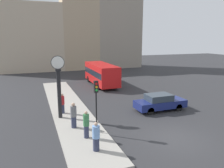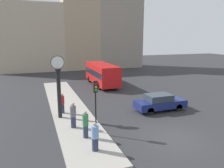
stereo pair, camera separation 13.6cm
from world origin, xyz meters
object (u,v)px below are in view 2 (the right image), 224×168
Objects in this scene: sedan_car at (160,102)px; street_clock at (59,87)px; pedestrian_red_top at (62,103)px; bus_distant at (102,73)px; traffic_light_near at (95,96)px; pedestrian_grey_jacket at (73,115)px; pedestrian_green_hoodie at (86,124)px; pedestrian_blue_stripe at (95,137)px.

sedan_car is 0.93× the size of street_clock.
street_clock is at bearing -108.36° from pedestrian_red_top.
bus_distant is 2.33× the size of traffic_light_near.
pedestrian_grey_jacket is 1.03× the size of pedestrian_green_hoodie.
pedestrian_grey_jacket reaches higher than pedestrian_blue_stripe.
pedestrian_blue_stripe is (0.89, -6.93, -0.03)m from pedestrian_red_top.
street_clock is 2.88× the size of pedestrian_red_top.
bus_distant is at bearing 56.73° from pedestrian_red_top.
sedan_car is 2.50× the size of pedestrian_grey_jacket.
traffic_light_near is 0.72× the size of street_clock.
street_clock is (-6.87, -10.96, 0.96)m from bus_distant.
street_clock is at bearing 118.03° from traffic_light_near.
bus_distant is 11.96m from pedestrian_red_top.
bus_distant is 4.64× the size of pedestrian_green_hoodie.
traffic_light_near is at bearing -108.77° from bus_distant.
street_clock is (-8.51, 0.92, 1.84)m from sedan_car.
pedestrian_blue_stripe is (-0.71, -2.34, -1.69)m from traffic_light_near.
traffic_light_near reaches higher than pedestrian_red_top.
bus_distant reaches higher than sedan_car.
pedestrian_blue_stripe is (0.12, -1.76, -0.05)m from pedestrian_green_hoodie.
bus_distant is 12.97m from street_clock.
pedestrian_grey_jacket is at bearing -84.57° from pedestrian_red_top.
sedan_car is at bearing -82.14° from bus_distant.
street_clock is (-1.92, 3.61, -0.05)m from traffic_light_near.
pedestrian_red_top is (-1.60, 4.58, -1.66)m from traffic_light_near.
sedan_car is 8.12m from pedestrian_green_hoodie.
pedestrian_red_top is at bearing 166.97° from sedan_car.
pedestrian_blue_stripe is at bearing -82.71° from pedestrian_red_top.
traffic_light_near reaches higher than sedan_car.
bus_distant is at bearing 71.48° from pedestrian_blue_stripe.
bus_distant reaches higher than pedestrian_grey_jacket.
pedestrian_grey_jacket is at bearing 103.59° from pedestrian_green_hoodie.
bus_distant is at bearing 71.23° from traffic_light_near.
street_clock reaches higher than traffic_light_near.
bus_distant is 4.49× the size of pedestrian_grey_jacket.
bus_distant is (-1.64, 11.88, 0.88)m from sedan_car.
pedestrian_grey_jacket is at bearing 98.97° from pedestrian_blue_stripe.
bus_distant is 1.67× the size of street_clock.
sedan_car is 8.41m from pedestrian_red_top.
street_clock is 6.29m from pedestrian_blue_stripe.
bus_distant is 16.23m from pedestrian_green_hoodie.
pedestrian_blue_stripe is (1.21, -5.95, -1.64)m from street_clock.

